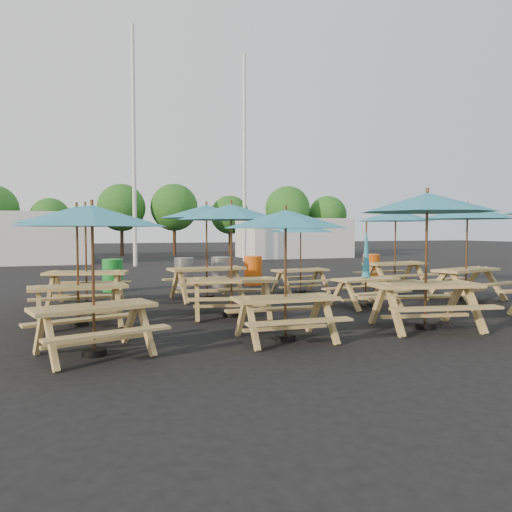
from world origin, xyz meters
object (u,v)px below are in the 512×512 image
object	(u,v)px
picnic_unit_4	(231,218)
picnic_unit_6	(427,209)
picnic_unit_5	(206,216)
picnic_unit_11	(396,220)
picnic_unit_1	(77,221)
picnic_unit_2	(85,217)
picnic_unit_3	(286,226)
picnic_unit_7	(366,272)
waste_bin_1	(184,273)
picnic_unit_0	(92,223)
picnic_unit_10	(467,217)
waste_bin_4	(371,268)
picnic_unit_8	(301,231)
waste_bin_0	(113,275)
waste_bin_3	(253,270)
waste_bin_2	(221,272)

from	to	relation	value
picnic_unit_4	picnic_unit_6	size ratio (longest dim) A/B	0.97
picnic_unit_5	picnic_unit_6	world-z (taller)	picnic_unit_6
picnic_unit_5	picnic_unit_11	xyz separation A→B (m)	(6.07, 0.26, -0.04)
picnic_unit_1	picnic_unit_4	bearing A→B (deg)	-5.32
picnic_unit_2	picnic_unit_4	xyz separation A→B (m)	(2.87, -2.75, -0.05)
picnic_unit_2	picnic_unit_3	xyz separation A→B (m)	(3.03, -5.27, -0.23)
picnic_unit_7	waste_bin_1	xyz separation A→B (m)	(-3.35, 5.12, -0.36)
picnic_unit_0	picnic_unit_10	xyz separation A→B (m)	(9.28, 2.69, 0.24)
waste_bin_4	picnic_unit_3	bearing A→B (deg)	-130.52
picnic_unit_8	waste_bin_4	size ratio (longest dim) A/B	2.28
waste_bin_0	picnic_unit_4	bearing A→B (deg)	-68.72
waste_bin_0	waste_bin_3	world-z (taller)	same
picnic_unit_1	picnic_unit_6	xyz separation A→B (m)	(6.07, -2.54, 0.20)
picnic_unit_10	picnic_unit_11	distance (m)	2.81
picnic_unit_10	waste_bin_1	xyz separation A→B (m)	(-6.35, 5.11, -1.69)
picnic_unit_1	waste_bin_1	xyz separation A→B (m)	(3.13, 5.27, -1.53)
picnic_unit_6	picnic_unit_10	xyz separation A→B (m)	(3.42, 2.69, -0.05)
picnic_unit_7	picnic_unit_4	bearing A→B (deg)	175.71
picnic_unit_7	waste_bin_4	world-z (taller)	picnic_unit_7
picnic_unit_7	waste_bin_3	bearing A→B (deg)	92.64
picnic_unit_0	picnic_unit_7	bearing A→B (deg)	7.20
picnic_unit_6	waste_bin_1	distance (m)	8.52
waste_bin_0	waste_bin_3	distance (m)	4.54
picnic_unit_4	picnic_unit_7	world-z (taller)	picnic_unit_4
picnic_unit_10	waste_bin_3	bearing A→B (deg)	111.16
picnic_unit_8	waste_bin_3	xyz separation A→B (m)	(-0.59, 2.49, -1.33)
picnic_unit_7	picnic_unit_11	distance (m)	4.18
picnic_unit_4	picnic_unit_5	bearing A→B (deg)	98.94
picnic_unit_11	picnic_unit_6	bearing A→B (deg)	-124.22
waste_bin_0	waste_bin_3	size ratio (longest dim) A/B	1.00
picnic_unit_2	waste_bin_3	size ratio (longest dim) A/B	2.96
picnic_unit_4	picnic_unit_11	bearing A→B (deg)	37.85
picnic_unit_3	picnic_unit_7	xyz separation A→B (m)	(3.25, 2.72, -1.07)
picnic_unit_10	waste_bin_1	size ratio (longest dim) A/B	3.06
waste_bin_1	picnic_unit_5	bearing A→B (deg)	-88.09
waste_bin_2	waste_bin_3	xyz separation A→B (m)	(1.18, 0.20, 0.00)
waste_bin_4	picnic_unit_1	bearing A→B (deg)	-152.04
picnic_unit_5	picnic_unit_11	distance (m)	6.08
picnic_unit_7	waste_bin_2	size ratio (longest dim) A/B	2.12
picnic_unit_5	waste_bin_4	bearing A→B (deg)	14.91
picnic_unit_0	waste_bin_1	distance (m)	8.46
picnic_unit_5	waste_bin_3	world-z (taller)	picnic_unit_5
picnic_unit_10	waste_bin_0	world-z (taller)	picnic_unit_10
picnic_unit_3	picnic_unit_6	xyz separation A→B (m)	(2.84, 0.03, 0.31)
picnic_unit_6	picnic_unit_8	bearing A→B (deg)	99.81
waste_bin_4	picnic_unit_7	bearing A→B (deg)	-123.97
picnic_unit_0	picnic_unit_1	size ratio (longest dim) A/B	1.11
waste_bin_2	picnic_unit_2	bearing A→B (deg)	-147.73
waste_bin_0	picnic_unit_5	bearing A→B (deg)	-49.32
picnic_unit_3	waste_bin_4	world-z (taller)	picnic_unit_3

